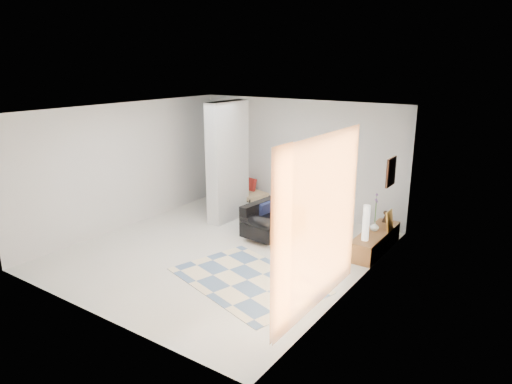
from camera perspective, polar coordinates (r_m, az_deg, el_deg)
The scene contains 17 objects.
floor at distance 9.28m, azimuth -4.07°, elevation -7.25°, with size 6.00×6.00×0.00m, color beige.
ceiling at distance 8.57m, azimuth -4.44°, elevation 10.22°, with size 6.00×6.00×0.00m, color white.
wall_back at distance 11.26m, azimuth 5.29°, elevation 4.36°, with size 6.00×6.00×0.00m, color #B9BBBD.
wall_front at distance 6.85m, azimuth -20.05°, elevation -4.23°, with size 6.00×6.00×0.00m, color #B9BBBD.
wall_left at distance 10.71m, azimuth -15.88°, elevation 3.21°, with size 6.00×6.00×0.00m, color #B9BBBD.
wall_right at distance 7.49m, azimuth 12.50°, elevation -1.91°, with size 6.00×6.00×0.00m, color #B9BBBD.
partition_column at distance 10.71m, azimuth -3.55°, elevation 3.79°, with size 0.35×1.20×2.80m, color #ACB0B3.
hallway_door at distance 12.44m, azimuth -3.34°, elevation 3.71°, with size 0.85×0.06×2.04m, color silver.
curtain at distance 6.50m, azimuth 8.04°, elevation -3.96°, with size 2.55×2.55×0.00m, color #F68F40.
wall_art at distance 8.99m, azimuth 16.51°, elevation 2.43°, with size 0.04×0.45×0.55m, color #3B1D10.
media_console at distance 9.47m, azimuth 14.69°, elevation -5.92°, with size 0.45×1.72×0.80m.
loveseat at distance 9.86m, azimuth 1.94°, elevation -3.51°, with size 0.92×1.43×0.76m.
daybed at distance 11.98m, azimuth -1.95°, elevation 0.31°, with size 1.70×1.06×0.77m.
area_rug at distance 8.05m, azimuth -1.10°, elevation -10.97°, with size 2.57×1.71×0.01m, color beige.
cylinder_lamp at distance 8.81m, azimuth 13.58°, elevation -3.78°, with size 0.13×0.13×0.68m, color white.
bronze_figurine at distance 9.97m, azimuth 15.85°, elevation -2.96°, with size 0.12×0.12×0.24m, color #342217, non-canonical shape.
vase at distance 9.42m, azimuth 14.59°, elevation -4.17°, with size 0.18×0.18×0.19m, color white.
Camera 1 is at (5.33, -6.67, 3.64)m, focal length 32.00 mm.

